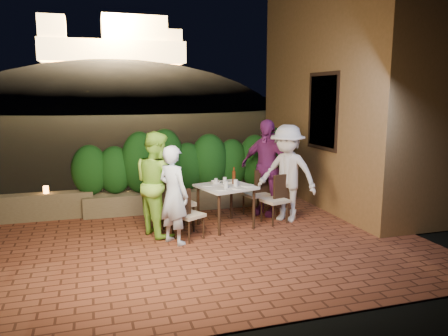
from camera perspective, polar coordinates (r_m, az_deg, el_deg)
name	(u,v)px	position (r m, az deg, el deg)	size (l,w,h in m)	color
ground	(208,247)	(6.98, -2.07, -10.23)	(400.00, 400.00, 0.00)	black
terrace_floor	(201,240)	(7.45, -3.08, -9.35)	(7.00, 6.00, 0.15)	brown
building_wall	(346,86)	(9.87, 15.59, 10.23)	(1.60, 5.00, 5.00)	olive
window_pane	(324,111)	(9.04, 12.94, 7.24)	(0.08, 1.00, 1.40)	black
window_frame	(324,111)	(9.04, 12.89, 7.24)	(0.06, 1.15, 1.55)	black
planter	(189,199)	(9.10, -4.61, -4.00)	(4.20, 0.55, 0.40)	brown
hedge	(188,163)	(8.95, -4.68, 0.67)	(4.00, 0.70, 1.10)	#113C11
parapet	(32,207)	(8.97, -23.75, -4.71)	(2.20, 0.30, 0.50)	brown
hill	(117,136)	(66.74, -13.80, 4.13)	(52.00, 40.00, 22.00)	black
fortress	(113,34)	(66.93, -14.33, 16.57)	(26.00, 8.00, 8.00)	#FFCC7A
dining_table	(226,206)	(7.79, 0.22, -5.02)	(0.87, 0.87, 0.75)	white
plate_nw	(221,189)	(7.39, -0.41, -2.80)	(0.20, 0.20, 0.01)	white
plate_sw	(207,185)	(7.72, -2.19, -2.26)	(0.22, 0.22, 0.01)	white
plate_ne	(247,185)	(7.70, 3.07, -2.30)	(0.25, 0.25, 0.01)	white
plate_se	(232,182)	(8.03, 1.00, -1.78)	(0.23, 0.23, 0.01)	white
plate_centre	(226,185)	(7.72, 0.32, -2.25)	(0.20, 0.20, 0.01)	white
plate_front	(238,188)	(7.48, 1.89, -2.66)	(0.23, 0.23, 0.01)	white
glass_nw	(226,184)	(7.51, 0.27, -2.17)	(0.07, 0.07, 0.12)	silver
glass_sw	(216,181)	(7.84, -1.05, -1.72)	(0.06, 0.06, 0.10)	silver
glass_ne	(236,183)	(7.65, 1.53, -1.95)	(0.07, 0.07, 0.12)	silver
glass_se	(225,180)	(7.89, 0.11, -1.61)	(0.07, 0.07, 0.11)	silver
beer_bottle	(234,176)	(7.82, 1.30, -0.99)	(0.06, 0.06, 0.31)	#4D210C
bowl	(216,182)	(7.90, -1.07, -1.85)	(0.18, 0.18, 0.04)	white
chair_left_front	(190,214)	(7.16, -4.53, -5.99)	(0.39, 0.39, 0.85)	black
chair_left_back	(178,202)	(7.58, -6.02, -4.40)	(0.48, 0.48, 1.03)	black
chair_right_front	(275,199)	(8.07, 6.62, -4.07)	(0.41, 0.41, 0.89)	black
chair_right_back	(256,193)	(8.49, 4.16, -3.29)	(0.41, 0.41, 0.90)	black
diner_blue	(173,195)	(6.90, -6.62, -3.52)	(0.57, 0.38, 1.57)	#C4DDFC
diner_green	(157,183)	(7.38, -8.72, -1.99)	(0.85, 0.66, 1.75)	#93DC44
diner_white	(287,173)	(8.15, 8.25, -0.69)	(1.16, 0.67, 1.80)	silver
diner_purple	(266,167)	(8.52, 5.54, 0.09)	(1.10, 0.46, 1.87)	#7F2A77
parapet_lamp	(46,190)	(8.87, -22.24, -2.64)	(0.10, 0.10, 0.14)	orange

